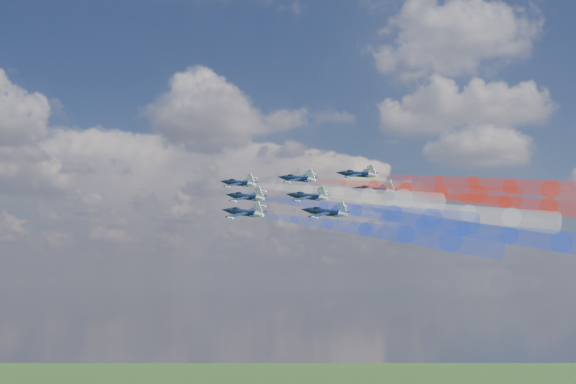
# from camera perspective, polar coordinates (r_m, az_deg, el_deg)

# --- Properties ---
(jet_lead) EXTENTS (17.50, 16.98, 9.06)m
(jet_lead) POSITION_cam_1_polar(r_m,az_deg,el_deg) (187.68, -4.01, 0.73)
(jet_lead) COLOR black
(trail_lead) EXTENTS (46.95, 35.55, 14.44)m
(trail_lead) POSITION_cam_1_polar(r_m,az_deg,el_deg) (165.82, 4.05, -0.07)
(trail_lead) COLOR white
(jet_inner_left) EXTENTS (17.50, 16.98, 9.06)m
(jet_inner_left) POSITION_cam_1_polar(r_m,az_deg,el_deg) (171.16, -3.43, -0.39)
(jet_inner_left) COLOR black
(trail_inner_left) EXTENTS (46.95, 35.55, 14.44)m
(trail_inner_left) POSITION_cam_1_polar(r_m,az_deg,el_deg) (149.81, 5.60, -1.43)
(trail_inner_left) COLOR blue
(jet_inner_right) EXTENTS (17.50, 16.98, 9.06)m
(jet_inner_right) POSITION_cam_1_polar(r_m,az_deg,el_deg) (185.14, 0.79, 1.09)
(jet_inner_right) COLOR black
(trail_inner_right) EXTENTS (46.95, 35.55, 14.44)m
(trail_inner_right) POSITION_cam_1_polar(r_m,az_deg,el_deg) (165.57, 9.52, 0.33)
(trail_inner_right) COLOR red
(jet_outer_left) EXTENTS (17.50, 16.98, 9.06)m
(jet_outer_left) POSITION_cam_1_polar(r_m,az_deg,el_deg) (157.16, -3.60, -1.67)
(jet_outer_left) COLOR black
(trail_outer_left) EXTENTS (46.95, 35.55, 14.44)m
(trail_outer_left) POSITION_cam_1_polar(r_m,az_deg,el_deg) (136.00, 6.33, -3.01)
(trail_outer_left) COLOR blue
(jet_center_third) EXTENTS (17.50, 16.98, 9.06)m
(jet_center_third) POSITION_cam_1_polar(r_m,az_deg,el_deg) (170.07, 1.63, -0.36)
(jet_center_third) COLOR black
(trail_center_third) EXTENTS (46.95, 35.55, 14.44)m
(trail_center_third) POSITION_cam_1_polar(r_m,az_deg,el_deg) (151.18, 11.32, -1.38)
(trail_center_third) COLOR white
(jet_outer_right) EXTENTS (17.50, 16.98, 9.06)m
(jet_outer_right) POSITION_cam_1_polar(r_m,az_deg,el_deg) (186.55, 5.65, 1.45)
(jet_outer_right) COLOR black
(trail_outer_right) EXTENTS (46.95, 35.55, 14.44)m
(trail_outer_right) POSITION_cam_1_polar(r_m,az_deg,el_deg) (169.40, 14.77, 0.73)
(trail_outer_right) COLOR red
(jet_rear_left) EXTENTS (17.50, 16.98, 9.06)m
(jet_rear_left) POSITION_cam_1_polar(r_m,az_deg,el_deg) (154.21, 3.07, -1.65)
(jet_rear_left) COLOR black
(trail_rear_left) EXTENTS (46.95, 35.55, 14.44)m
(trail_rear_left) POSITION_cam_1_polar(r_m,az_deg,el_deg) (136.39, 14.06, -2.95)
(trail_rear_left) COLOR blue
(jet_rear_right) EXTENTS (17.50, 16.98, 9.06)m
(jet_rear_right) POSITION_cam_1_polar(r_m,az_deg,el_deg) (170.08, 6.96, 0.13)
(jet_rear_right) COLOR black
(trail_rear_right) EXTENTS (46.95, 35.55, 14.44)m
(trail_rear_right) POSITION_cam_1_polar(r_m,az_deg,el_deg) (153.90, 17.17, -0.81)
(trail_rear_right) COLOR red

